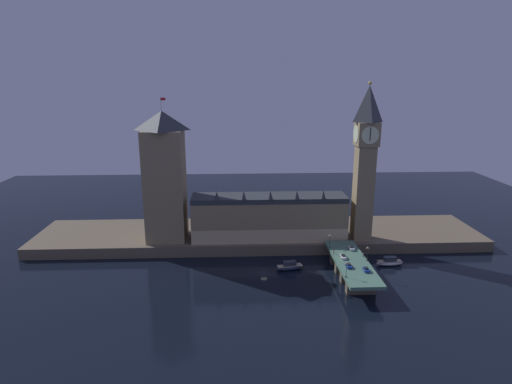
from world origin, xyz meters
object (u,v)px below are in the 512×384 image
(pedestrian_far_rail, at_px, (334,252))
(street_lamp_near, at_px, (346,268))
(boat_downstream, at_px, (390,262))
(car_northbound_lead, at_px, (343,256))
(boat_upstream, at_px, (290,266))
(victoria_tower, at_px, (165,176))
(pedestrian_mid_walk, at_px, (363,255))
(street_lamp_far, at_px, (330,240))
(clock_tower, at_px, (365,159))
(car_southbound_lead, at_px, (366,270))
(street_lamp_mid, at_px, (368,252))
(car_northbound_trail, at_px, (349,265))
(car_southbound_trail, at_px, (351,248))

(pedestrian_far_rail, bearing_deg, street_lamp_near, -91.02)
(pedestrian_far_rail, distance_m, boat_downstream, 26.77)
(car_northbound_lead, xyz_separation_m, boat_upstream, (-21.68, 5.05, -6.38))
(victoria_tower, height_order, pedestrian_mid_walk, victoria_tower)
(boat_upstream, bearing_deg, street_lamp_far, 19.47)
(clock_tower, height_order, car_northbound_lead, clock_tower)
(pedestrian_mid_walk, relative_size, boat_downstream, 0.15)
(car_northbound_lead, relative_size, pedestrian_far_rail, 2.60)
(car_southbound_lead, height_order, boat_downstream, car_southbound_lead)
(clock_tower, distance_m, street_lamp_mid, 45.51)
(car_northbound_trail, relative_size, boat_upstream, 0.34)
(pedestrian_mid_walk, bearing_deg, car_southbound_lead, -102.02)
(car_northbound_trail, height_order, street_lamp_near, street_lamp_near)
(car_southbound_lead, xyz_separation_m, pedestrian_mid_walk, (2.91, 13.64, 0.25))
(pedestrian_far_rail, height_order, boat_downstream, pedestrian_far_rail)
(car_southbound_trail, height_order, street_lamp_mid, street_lamp_mid)
(victoria_tower, relative_size, pedestrian_mid_walk, 36.93)
(car_northbound_lead, xyz_separation_m, car_northbound_trail, (0.00, -8.96, 0.01))
(car_southbound_lead, relative_size, boat_downstream, 0.32)
(car_southbound_lead, distance_m, street_lamp_far, 26.38)
(street_lamp_near, distance_m, boat_upstream, 30.91)
(car_southbound_lead, relative_size, street_lamp_mid, 0.65)
(pedestrian_mid_walk, bearing_deg, street_lamp_near, -122.98)
(car_southbound_trail, xyz_separation_m, boat_upstream, (-27.49, -4.01, -6.42))
(victoria_tower, xyz_separation_m, pedestrian_far_rail, (74.51, -27.69, -27.53))
(street_lamp_far, bearing_deg, street_lamp_mid, -49.84)
(boat_upstream, bearing_deg, street_lamp_near, -51.30)
(street_lamp_mid, bearing_deg, street_lamp_far, 130.16)
(car_southbound_lead, height_order, car_southbound_trail, car_southbound_trail)
(clock_tower, height_order, car_northbound_trail, clock_tower)
(street_lamp_near, relative_size, street_lamp_far, 1.01)
(clock_tower, relative_size, boat_downstream, 6.00)
(car_northbound_trail, distance_m, boat_downstream, 28.96)
(car_southbound_lead, height_order, boat_upstream, car_southbound_lead)
(car_southbound_lead, distance_m, pedestrian_far_rail, 19.63)
(clock_tower, relative_size, pedestrian_mid_walk, 40.70)
(pedestrian_far_rail, height_order, street_lamp_near, street_lamp_near)
(car_northbound_trail, bearing_deg, car_northbound_lead, 90.00)
(car_southbound_trail, distance_m, street_lamp_far, 9.94)
(pedestrian_mid_walk, bearing_deg, clock_tower, 76.71)
(pedestrian_far_rail, bearing_deg, car_northbound_lead, -57.58)
(car_northbound_lead, bearing_deg, car_southbound_trail, 57.33)
(pedestrian_mid_walk, distance_m, pedestrian_far_rail, 12.27)
(street_lamp_far, relative_size, boat_upstream, 0.48)
(car_southbound_lead, bearing_deg, boat_upstream, 146.69)
(pedestrian_far_rail, xyz_separation_m, street_lamp_far, (-0.40, 6.97, 2.87))
(boat_downstream, bearing_deg, street_lamp_mid, -141.78)
(car_southbound_trail, relative_size, pedestrian_mid_walk, 2.36)
(car_northbound_lead, xyz_separation_m, car_southbound_trail, (5.81, 9.06, 0.04))
(street_lamp_far, height_order, boat_downstream, street_lamp_far)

